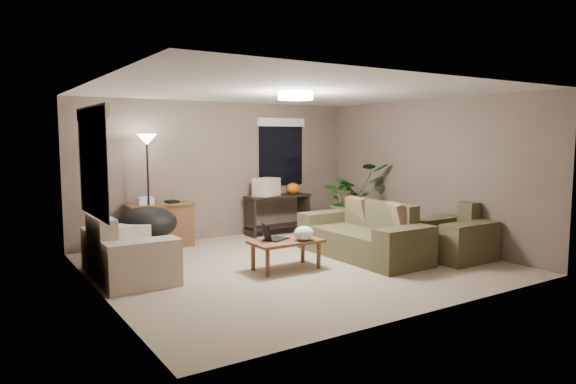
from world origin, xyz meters
TOP-DOWN VIEW (x-y plane):
  - room_shell at (0.00, 0.00)m, footprint 5.50×5.50m
  - main_sofa at (1.17, -0.17)m, footprint 0.95×2.20m
  - throw_pillows at (1.43, -0.17)m, footprint 0.38×1.39m
  - loveseat at (-2.28, 0.62)m, footprint 0.90×1.60m
  - armchair at (2.24, -1.00)m, footprint 0.95×1.00m
  - coffee_table at (-0.27, -0.18)m, footprint 1.00×0.55m
  - laptop at (-0.44, -0.08)m, footprint 0.41×0.34m
  - plastic_bag at (-0.07, -0.33)m, footprint 0.33×0.30m
  - desk at (-1.28, 2.21)m, footprint 1.10×0.50m
  - desk_papers at (-1.43, 2.20)m, footprint 0.68×0.27m
  - console_table at (1.04, 2.19)m, footprint 1.30×0.40m
  - pumpkin at (1.39, 2.19)m, footprint 0.27×0.27m
  - cardboard_box at (0.79, 2.19)m, footprint 0.55×0.48m
  - papasan_chair at (-1.70, 1.54)m, footprint 1.11×1.11m
  - floor_lamp at (-1.50, 2.11)m, footprint 0.32×0.32m
  - ceiling_fixture at (0.00, 0.00)m, footprint 0.50×0.50m
  - houseplant at (2.18, 1.31)m, footprint 1.25×1.39m
  - cat_scratching_post at (2.42, 1.11)m, footprint 0.32×0.32m
  - window_left at (-2.73, 0.30)m, footprint 0.05×1.56m
  - window_back at (1.30, 2.48)m, footprint 1.06×0.05m

SIDE VIEW (x-z plane):
  - cat_scratching_post at x=2.42m, z-range -0.04..0.46m
  - main_sofa at x=1.17m, z-range -0.13..0.72m
  - loveseat at x=-2.28m, z-range -0.13..0.72m
  - armchair at x=2.24m, z-range -0.13..0.72m
  - coffee_table at x=-0.27m, z-range 0.15..0.57m
  - desk at x=-1.28m, z-range 0.00..0.75m
  - console_table at x=1.04m, z-range 0.06..0.81m
  - papasan_chair at x=-1.70m, z-range 0.07..0.86m
  - laptop at x=-0.44m, z-range 0.36..0.60m
  - plastic_bag at x=-0.07m, z-range 0.42..0.62m
  - houseplant at x=2.18m, z-range 0.00..1.08m
  - throw_pillows at x=1.43m, z-range 0.42..0.88m
  - desk_papers at x=-1.43m, z-range 0.74..0.86m
  - pumpkin at x=1.39m, z-range 0.75..0.97m
  - cardboard_box at x=0.79m, z-range 0.75..1.09m
  - room_shell at x=0.00m, z-range -1.50..4.00m
  - floor_lamp at x=-1.50m, z-range 0.64..2.55m
  - window_left at x=-2.73m, z-range 1.12..2.45m
  - window_back at x=1.30m, z-range 1.12..2.45m
  - ceiling_fixture at x=0.00m, z-range 2.39..2.49m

